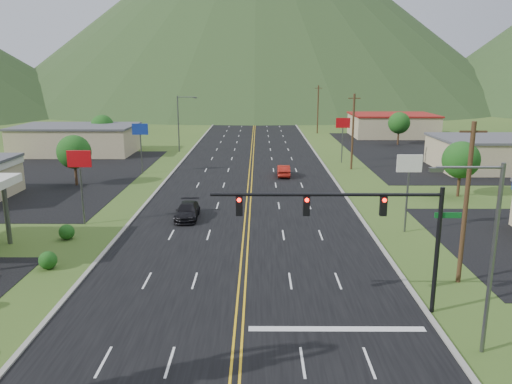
{
  "coord_description": "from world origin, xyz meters",
  "views": [
    {
      "loc": [
        0.99,
        -11.04,
        12.8
      ],
      "look_at": [
        0.83,
        23.23,
        4.5
      ],
      "focal_mm": 35.0,
      "sensor_mm": 36.0,
      "label": 1
    }
  ],
  "objects_px": {
    "streetlight_west": "(180,120)",
    "car_red_far": "(284,171)",
    "car_dark_mid": "(187,211)",
    "streetlight_east": "(487,247)",
    "traffic_signal": "(363,218)"
  },
  "relations": [
    {
      "from": "streetlight_west",
      "to": "car_red_far",
      "type": "height_order",
      "value": "streetlight_west"
    },
    {
      "from": "car_dark_mid",
      "to": "streetlight_east",
      "type": "bearing_deg",
      "value": -53.13
    },
    {
      "from": "traffic_signal",
      "to": "streetlight_west",
      "type": "height_order",
      "value": "streetlight_west"
    },
    {
      "from": "streetlight_east",
      "to": "car_dark_mid",
      "type": "xyz_separation_m",
      "value": [
        -16.49,
        21.55,
        -4.49
      ]
    },
    {
      "from": "car_red_far",
      "to": "streetlight_west",
      "type": "bearing_deg",
      "value": -50.99
    },
    {
      "from": "traffic_signal",
      "to": "streetlight_east",
      "type": "distance_m",
      "value": 6.17
    },
    {
      "from": "streetlight_east",
      "to": "car_red_far",
      "type": "distance_m",
      "value": 40.96
    },
    {
      "from": "streetlight_east",
      "to": "streetlight_west",
      "type": "distance_m",
      "value": 64.21
    },
    {
      "from": "streetlight_west",
      "to": "streetlight_east",
      "type": "bearing_deg",
      "value": -69.14
    },
    {
      "from": "car_red_far",
      "to": "streetlight_east",
      "type": "bearing_deg",
      "value": 100.45
    },
    {
      "from": "traffic_signal",
      "to": "streetlight_east",
      "type": "xyz_separation_m",
      "value": [
        4.7,
        -4.0,
        -0.15
      ]
    },
    {
      "from": "traffic_signal",
      "to": "streetlight_east",
      "type": "bearing_deg",
      "value": -40.39
    },
    {
      "from": "streetlight_west",
      "to": "car_dark_mid",
      "type": "distance_m",
      "value": 39.23
    },
    {
      "from": "car_dark_mid",
      "to": "car_red_far",
      "type": "height_order",
      "value": "car_red_far"
    },
    {
      "from": "car_dark_mid",
      "to": "traffic_signal",
      "type": "bearing_deg",
      "value": -56.66
    }
  ]
}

